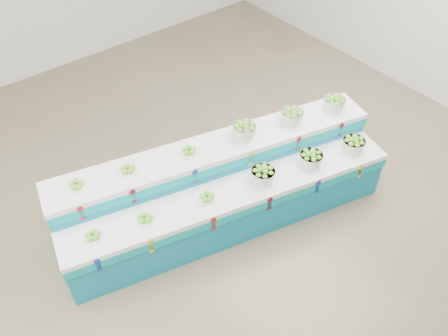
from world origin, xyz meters
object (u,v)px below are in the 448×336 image
(basket_lower_left, at_px, (263,175))
(basket_upper_right, at_px, (334,103))
(display_stand, at_px, (224,189))
(plate_upper_mid, at_px, (128,169))

(basket_lower_left, xyz_separation_m, basket_upper_right, (1.40, 0.19, 0.30))
(display_stand, distance_m, basket_lower_left, 0.57)
(basket_lower_left, distance_m, basket_upper_right, 1.45)
(basket_upper_right, bearing_deg, basket_lower_left, -172.35)
(basket_lower_left, bearing_deg, basket_upper_right, 7.65)
(display_stand, height_order, basket_lower_left, display_stand)
(plate_upper_mid, distance_m, basket_upper_right, 2.80)
(display_stand, distance_m, plate_upper_mid, 1.25)
(basket_upper_right, bearing_deg, display_stand, 174.78)
(plate_upper_mid, bearing_deg, basket_lower_left, -33.05)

